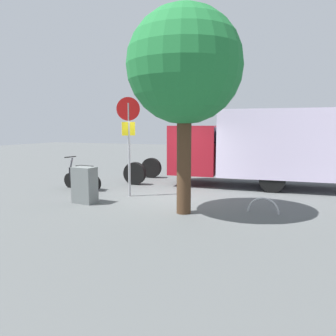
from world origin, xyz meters
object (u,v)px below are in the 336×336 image
(stop_sign, at_px, (129,131))
(street_tree, at_px, (185,67))
(box_truck_near, at_px, (259,145))
(bike_rack_hoop, at_px, (263,213))
(utility_cabinet, at_px, (85,185))
(motorcycle, at_px, (83,175))

(stop_sign, bearing_deg, street_tree, 149.62)
(box_truck_near, bearing_deg, stop_sign, 37.57)
(street_tree, xyz_separation_m, bike_rack_hoop, (-1.99, -0.80, -3.83))
(utility_cabinet, bearing_deg, bike_rack_hoop, -171.66)
(box_truck_near, xyz_separation_m, street_tree, (1.42, 4.73, 2.20))
(bike_rack_hoop, bearing_deg, box_truck_near, -81.62)
(box_truck_near, height_order, motorcycle, box_truck_near)
(motorcycle, bearing_deg, street_tree, 167.94)
(street_tree, bearing_deg, box_truck_near, -106.67)
(motorcycle, distance_m, street_tree, 5.94)
(bike_rack_hoop, bearing_deg, stop_sign, -7.83)
(utility_cabinet, xyz_separation_m, bike_rack_hoop, (-5.18, -0.76, -0.55))
(bike_rack_hoop, bearing_deg, utility_cabinet, 8.34)
(street_tree, relative_size, utility_cabinet, 4.86)
(motorcycle, distance_m, stop_sign, 2.79)
(box_truck_near, relative_size, bike_rack_hoop, 10.14)
(motorcycle, bearing_deg, stop_sign, 178.30)
(street_tree, height_order, utility_cabinet, street_tree)
(utility_cabinet, relative_size, bike_rack_hoop, 1.30)
(motorcycle, height_order, stop_sign, stop_sign)
(street_tree, bearing_deg, utility_cabinet, -0.63)
(motorcycle, bearing_deg, box_truck_near, -144.39)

